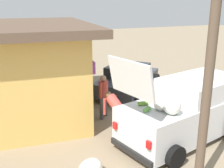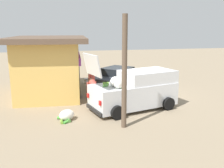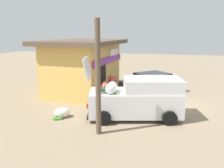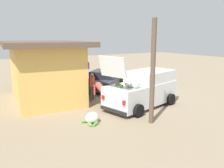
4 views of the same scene
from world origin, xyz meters
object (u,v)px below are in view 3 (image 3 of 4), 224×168
(delivery_van, at_px, (138,98))
(paint_bucket, at_px, (127,84))
(parked_sedan, at_px, (152,83))
(storefront_bar, at_px, (83,66))
(customer_bending, at_px, (106,92))
(unloaded_banana_pile, at_px, (62,113))
(vendor_standing, at_px, (112,85))

(delivery_van, height_order, paint_bucket, delivery_van)
(delivery_van, height_order, parked_sedan, delivery_van)
(storefront_bar, height_order, delivery_van, storefront_bar)
(storefront_bar, xyz_separation_m, paint_bucket, (2.42, -2.39, -1.56))
(customer_bending, xyz_separation_m, paint_bucket, (5.03, -0.21, -0.64))
(storefront_bar, relative_size, delivery_van, 1.40)
(delivery_van, xyz_separation_m, paint_bucket, (6.21, 1.63, -0.75))
(storefront_bar, relative_size, unloaded_banana_pile, 6.98)
(paint_bucket, bearing_deg, storefront_bar, 135.34)
(parked_sedan, relative_size, unloaded_banana_pile, 4.49)
(delivery_van, distance_m, customer_bending, 2.19)
(vendor_standing, xyz_separation_m, unloaded_banana_pile, (-3.26, 1.59, -0.70))
(customer_bending, bearing_deg, storefront_bar, 40.07)
(storefront_bar, distance_m, paint_bucket, 3.75)
(vendor_standing, relative_size, customer_bending, 1.22)
(vendor_standing, relative_size, paint_bucket, 4.69)
(parked_sedan, relative_size, vendor_standing, 2.59)
(vendor_standing, distance_m, unloaded_banana_pile, 3.69)
(storefront_bar, bearing_deg, unloaded_banana_pile, -171.95)
(storefront_bar, bearing_deg, vendor_standing, -121.57)
(parked_sedan, bearing_deg, delivery_van, 176.47)
(customer_bending, distance_m, paint_bucket, 5.07)
(storefront_bar, height_order, customer_bending, storefront_bar)
(delivery_van, xyz_separation_m, parked_sedan, (4.69, -0.29, -0.31))
(delivery_van, bearing_deg, paint_bucket, 14.74)
(customer_bending, distance_m, unloaded_banana_pile, 2.62)
(delivery_van, xyz_separation_m, vendor_standing, (2.41, 1.78, -0.00))
(storefront_bar, height_order, vendor_standing, storefront_bar)
(storefront_bar, xyz_separation_m, vendor_standing, (-1.38, -2.24, -0.82))
(parked_sedan, height_order, paint_bucket, parked_sedan)
(delivery_van, bearing_deg, parked_sedan, -3.53)
(parked_sedan, bearing_deg, customer_bending, 148.74)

